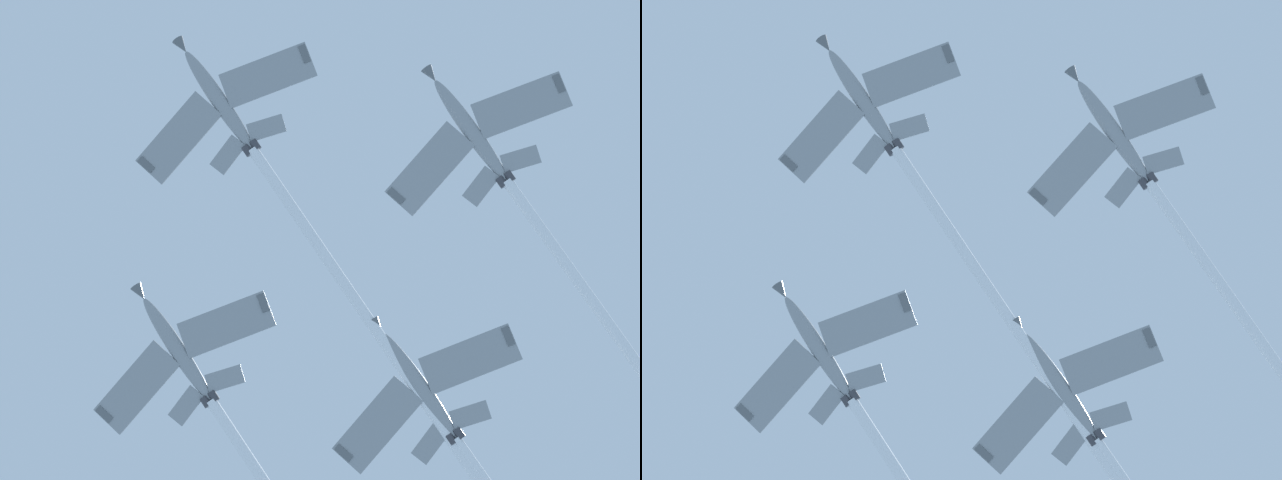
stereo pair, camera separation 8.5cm
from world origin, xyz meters
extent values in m
ellipsoid|color=gray|center=(-10.15, 23.79, 145.86)|extent=(6.23, 11.63, 4.13)
cone|color=#595E60|center=(-12.74, 29.77, 147.42)|extent=(1.83, 2.16, 1.54)
ellipsoid|color=black|center=(-10.91, 25.54, 146.93)|extent=(2.08, 3.09, 1.53)
cube|color=gray|center=(-14.71, 20.99, 145.57)|extent=(9.30, 8.28, 1.04)
cube|color=#595E60|center=(-18.35, 19.07, 145.62)|extent=(1.64, 1.84, 0.54)
cube|color=gray|center=(-4.99, 25.20, 145.57)|extent=(9.46, 4.97, 1.04)
cube|color=#595E60|center=(-1.10, 26.54, 145.62)|extent=(0.98, 1.87, 0.54)
cube|color=gray|center=(-10.31, 18.42, 144.69)|extent=(3.88, 3.72, 0.58)
cube|color=gray|center=(-6.13, 20.23, 144.69)|extent=(3.75, 2.12, 0.58)
cube|color=#595E60|center=(-8.17, 19.21, 146.09)|extent=(1.35, 2.81, 3.28)
cylinder|color=#38383D|center=(-8.33, 18.46, 144.40)|extent=(1.19, 1.38, 1.01)
cylinder|color=#38383D|center=(-7.51, 18.82, 144.40)|extent=(1.19, 1.38, 1.01)
cylinder|color=white|center=(1.68, -3.54, 138.59)|extent=(20.14, 44.66, 12.58)
ellipsoid|color=gray|center=(-20.40, 1.62, 143.02)|extent=(6.26, 11.64, 4.02)
cone|color=#595E60|center=(-23.01, 7.61, 144.53)|extent=(1.83, 2.16, 1.53)
ellipsoid|color=black|center=(-21.17, 3.38, 144.08)|extent=(2.09, 3.09, 1.51)
cube|color=gray|center=(-24.96, -1.19, 142.75)|extent=(9.30, 8.30, 1.00)
cube|color=#595E60|center=(-28.59, -3.12, 142.80)|extent=(1.64, 1.84, 0.52)
cube|color=gray|center=(-15.24, 3.05, 142.75)|extent=(9.46, 5.00, 1.00)
cube|color=#595E60|center=(-11.36, 4.39, 142.80)|extent=(0.99, 1.87, 0.52)
cube|color=gray|center=(-20.55, -3.75, 141.90)|extent=(3.88, 3.73, 0.56)
cube|color=gray|center=(-16.37, -1.93, 141.90)|extent=(3.76, 2.13, 0.56)
cube|color=#595E60|center=(-18.41, -2.95, 143.31)|extent=(1.35, 2.79, 3.27)
cylinder|color=#38383D|center=(-18.57, -3.72, 141.63)|extent=(1.19, 1.38, 1.00)
cylinder|color=#38383D|center=(-17.74, -3.36, 141.63)|extent=(1.19, 1.38, 1.00)
ellipsoid|color=gray|center=(12.34, 14.51, 142.89)|extent=(6.17, 11.64, 4.20)
cone|color=#595E60|center=(9.79, 20.49, 144.50)|extent=(1.83, 2.16, 1.55)
ellipsoid|color=black|center=(11.60, 16.25, 143.98)|extent=(2.07, 3.09, 1.55)
cube|color=gray|center=(7.77, 11.74, 142.60)|extent=(9.31, 8.26, 1.06)
cube|color=#595E60|center=(4.12, 9.83, 142.65)|extent=(1.63, 1.84, 0.55)
cube|color=gray|center=(17.51, 15.90, 142.60)|extent=(9.45, 4.92, 1.06)
cube|color=#595E60|center=(21.41, 17.22, 142.65)|extent=(0.97, 1.86, 0.55)
cube|color=gray|center=(12.15, 9.15, 141.69)|extent=(3.89, 3.71, 0.59)
cube|color=gray|center=(16.35, 10.94, 141.69)|extent=(3.75, 2.10, 0.59)
cube|color=#595E60|center=(14.31, 9.92, 143.10)|extent=(1.34, 2.83, 3.29)
cylinder|color=#38383D|center=(14.13, 9.18, 141.40)|extent=(1.19, 1.38, 1.02)
cylinder|color=#38383D|center=(14.96, 9.53, 141.40)|extent=(1.19, 1.38, 1.02)
ellipsoid|color=gray|center=(2.46, -6.42, 137.85)|extent=(6.05, 11.66, 4.30)
cone|color=#595E60|center=(-0.02, -0.43, 139.51)|extent=(1.82, 2.17, 1.56)
ellipsoid|color=black|center=(1.74, -4.68, 138.95)|extent=(2.05, 3.10, 1.57)
cube|color=gray|center=(-2.15, -9.14, 137.55)|extent=(9.34, 8.20, 1.09)
cube|color=#595E60|center=(-5.81, -11.01, 137.59)|extent=(1.62, 1.84, 0.56)
cube|color=gray|center=(7.65, -5.09, 137.55)|extent=(9.42, 4.83, 1.09)
cube|color=#595E60|center=(11.56, -3.82, 137.59)|extent=(0.95, 1.86, 0.56)
cube|color=gray|center=(2.21, -11.77, 136.60)|extent=(3.90, 3.69, 0.60)
cube|color=gray|center=(6.42, -10.03, 136.60)|extent=(3.73, 2.06, 0.60)
cube|color=#595E60|center=(4.38, -11.04, 138.01)|extent=(1.32, 2.86, 3.31)
cylinder|color=#38383D|center=(4.19, -11.76, 136.31)|extent=(1.19, 1.38, 1.02)
cylinder|color=#38383D|center=(5.02, -11.42, 136.31)|extent=(1.19, 1.38, 1.02)
camera|label=1|loc=(-12.60, 13.73, 1.84)|focal=82.84mm
camera|label=2|loc=(-12.55, 13.81, 1.84)|focal=82.84mm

